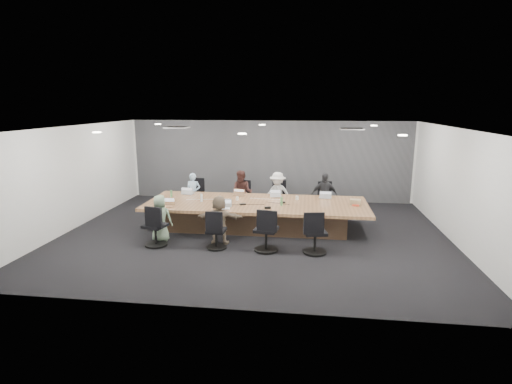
# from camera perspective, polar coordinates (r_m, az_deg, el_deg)

# --- Properties ---
(floor) EXTENTS (10.00, 8.00, 0.00)m
(floor) POSITION_cam_1_polar(r_m,az_deg,el_deg) (10.65, -0.28, -5.99)
(floor) COLOR black
(floor) RESTS_ON ground
(ceiling) EXTENTS (10.00, 8.00, 0.00)m
(ceiling) POSITION_cam_1_polar(r_m,az_deg,el_deg) (10.11, -0.30, 9.23)
(ceiling) COLOR white
(ceiling) RESTS_ON wall_back
(wall_back) EXTENTS (10.00, 0.00, 2.80)m
(wall_back) POSITION_cam_1_polar(r_m,az_deg,el_deg) (14.21, 1.89, 4.50)
(wall_back) COLOR silver
(wall_back) RESTS_ON ground
(wall_front) EXTENTS (10.00, 0.00, 2.80)m
(wall_front) POSITION_cam_1_polar(r_m,az_deg,el_deg) (6.47, -5.09, -5.35)
(wall_front) COLOR silver
(wall_front) RESTS_ON ground
(wall_left) EXTENTS (0.00, 8.00, 2.80)m
(wall_left) POSITION_cam_1_polar(r_m,az_deg,el_deg) (12.02, -24.65, 1.89)
(wall_left) COLOR silver
(wall_left) RESTS_ON ground
(wall_right) EXTENTS (0.00, 8.00, 2.80)m
(wall_right) POSITION_cam_1_polar(r_m,az_deg,el_deg) (10.83, 26.94, 0.61)
(wall_right) COLOR silver
(wall_right) RESTS_ON ground
(curtain) EXTENTS (9.80, 0.04, 2.80)m
(curtain) POSITION_cam_1_polar(r_m,az_deg,el_deg) (14.13, 1.86, 4.45)
(curtain) COLOR #57575C
(curtain) RESTS_ON ground
(conference_table) EXTENTS (6.00, 2.20, 0.74)m
(conference_table) POSITION_cam_1_polar(r_m,az_deg,el_deg) (11.00, 0.07, -3.19)
(conference_table) COLOR #513928
(conference_table) RESTS_ON ground
(chair_0) EXTENTS (0.58, 0.58, 0.83)m
(chair_0) POSITION_cam_1_polar(r_m,az_deg,el_deg) (13.05, -8.49, -0.76)
(chair_0) COLOR black
(chair_0) RESTS_ON ground
(chair_1) EXTENTS (0.56, 0.56, 0.77)m
(chair_1) POSITION_cam_1_polar(r_m,az_deg,el_deg) (12.72, -1.73, -1.10)
(chair_1) COLOR black
(chair_1) RESTS_ON ground
(chair_2) EXTENTS (0.56, 0.56, 0.81)m
(chair_2) POSITION_cam_1_polar(r_m,az_deg,el_deg) (12.59, 3.21, -1.17)
(chair_2) COLOR black
(chair_2) RESTS_ON ground
(chair_3) EXTENTS (0.63, 0.63, 0.81)m
(chair_3) POSITION_cam_1_polar(r_m,az_deg,el_deg) (12.57, 9.59, -1.36)
(chair_3) COLOR black
(chair_3) RESTS_ON ground
(chair_4) EXTENTS (0.70, 0.70, 0.85)m
(chair_4) POSITION_cam_1_polar(r_m,az_deg,el_deg) (9.96, -14.18, -5.14)
(chair_4) COLOR black
(chair_4) RESTS_ON ground
(chair_5) EXTENTS (0.52, 0.52, 0.74)m
(chair_5) POSITION_cam_1_polar(r_m,az_deg,el_deg) (9.54, -5.69, -5.93)
(chair_5) COLOR black
(chair_5) RESTS_ON ground
(chair_6) EXTENTS (0.68, 0.68, 0.87)m
(chair_6) POSITION_cam_1_polar(r_m,az_deg,el_deg) (9.33, 1.47, -5.87)
(chair_6) COLOR black
(chair_6) RESTS_ON ground
(chair_7) EXTENTS (0.67, 0.67, 0.85)m
(chair_7) POSITION_cam_1_polar(r_m,az_deg,el_deg) (9.29, 8.44, -6.17)
(chair_7) COLOR black
(chair_7) RESTS_ON ground
(person_0) EXTENTS (0.47, 0.32, 1.26)m
(person_0) POSITION_cam_1_polar(r_m,az_deg,el_deg) (12.67, -8.95, -0.16)
(person_0) COLOR #99BBD9
(person_0) RESTS_ON ground
(laptop_0) EXTENTS (0.37, 0.28, 0.02)m
(laptop_0) POSITION_cam_1_polar(r_m,az_deg,el_deg) (12.13, -9.69, -0.19)
(laptop_0) COLOR #B2B2B7
(laptop_0) RESTS_ON conference_table
(person_1) EXTENTS (0.73, 0.60, 1.38)m
(person_1) POSITION_cam_1_polar(r_m,az_deg,el_deg) (12.32, -2.00, -0.11)
(person_1) COLOR #3D221F
(person_1) RESTS_ON ground
(laptop_1) EXTENTS (0.37, 0.29, 0.02)m
(laptop_1) POSITION_cam_1_polar(r_m,az_deg,el_deg) (11.78, -2.44, -0.40)
(laptop_1) COLOR #8C6647
(laptop_1) RESTS_ON conference_table
(person_2) EXTENTS (0.97, 0.70, 1.35)m
(person_2) POSITION_cam_1_polar(r_m,az_deg,el_deg) (12.19, 3.10, -0.31)
(person_2) COLOR #B6B6B6
(person_2) RESTS_ON ground
(laptop_2) EXTENTS (0.32, 0.23, 0.02)m
(laptop_2) POSITION_cam_1_polar(r_m,az_deg,el_deg) (11.64, 2.90, -0.56)
(laptop_2) COLOR #B2B2B7
(laptop_2) RESTS_ON conference_table
(person_3) EXTENTS (0.84, 0.45, 1.36)m
(person_3) POSITION_cam_1_polar(r_m,az_deg,el_deg) (12.17, 9.69, -0.49)
(person_3) COLOR #26272A
(person_3) RESTS_ON ground
(laptop_3) EXTENTS (0.34, 0.25, 0.02)m
(laptop_3) POSITION_cam_1_polar(r_m,az_deg,el_deg) (11.62, 9.80, -0.76)
(laptop_3) COLOR #B2B2B7
(laptop_3) RESTS_ON conference_table
(person_4) EXTENTS (0.61, 0.43, 1.19)m
(person_4) POSITION_cam_1_polar(r_m,az_deg,el_deg) (10.23, -13.52, -3.65)
(person_4) COLOR gray
(person_4) RESTS_ON ground
(laptop_4) EXTENTS (0.31, 0.22, 0.02)m
(laptop_4) POSITION_cam_1_polar(r_m,az_deg,el_deg) (10.68, -12.52, -2.04)
(laptop_4) COLOR #8C6647
(laptop_4) RESTS_ON conference_table
(person_5) EXTENTS (1.15, 0.43, 1.22)m
(person_5) POSITION_cam_1_polar(r_m,az_deg,el_deg) (9.79, -5.26, -3.96)
(person_5) COLOR #715F4D
(person_5) RESTS_ON ground
(laptop_5) EXTENTS (0.33, 0.25, 0.02)m
(laptop_5) POSITION_cam_1_polar(r_m,az_deg,el_deg) (10.27, -4.61, -2.36)
(laptop_5) COLOR #B2B2B7
(laptop_5) RESTS_ON conference_table
(bottle_green_left) EXTENTS (0.08, 0.08, 0.23)m
(bottle_green_left) POSITION_cam_1_polar(r_m,az_deg,el_deg) (11.63, -12.01, -0.31)
(bottle_green_left) COLOR #569655
(bottle_green_left) RESTS_ON conference_table
(bottle_green_right) EXTENTS (0.07, 0.07, 0.23)m
(bottle_green_right) POSITION_cam_1_polar(r_m,az_deg,el_deg) (10.57, 3.66, -1.34)
(bottle_green_right) COLOR #569655
(bottle_green_right) RESTS_ON conference_table
(bottle_clear) EXTENTS (0.07, 0.07, 0.22)m
(bottle_clear) POSITION_cam_1_polar(r_m,az_deg,el_deg) (11.05, -7.80, -0.83)
(bottle_clear) COLOR silver
(bottle_clear) RESTS_ON conference_table
(cup_white_far) EXTENTS (0.10, 0.10, 0.10)m
(cup_white_far) POSITION_cam_1_polar(r_m,az_deg,el_deg) (11.15, -2.68, -0.93)
(cup_white_far) COLOR white
(cup_white_far) RESTS_ON conference_table
(cup_white_near) EXTENTS (0.10, 0.10, 0.10)m
(cup_white_near) POSITION_cam_1_polar(r_m,az_deg,el_deg) (11.25, 5.90, -0.85)
(cup_white_near) COLOR white
(cup_white_near) RESTS_ON conference_table
(mug_brown) EXTENTS (0.11, 0.11, 0.11)m
(mug_brown) POSITION_cam_1_polar(r_m,az_deg,el_deg) (11.43, -13.31, -0.90)
(mug_brown) COLOR brown
(mug_brown) RESTS_ON conference_table
(mic_left) EXTENTS (0.18, 0.16, 0.03)m
(mic_left) POSITION_cam_1_polar(r_m,az_deg,el_deg) (10.66, -1.91, -1.74)
(mic_left) COLOR black
(mic_left) RESTS_ON conference_table
(mic_right) EXTENTS (0.16, 0.12, 0.03)m
(mic_right) POSITION_cam_1_polar(r_m,az_deg,el_deg) (10.88, 3.80, -1.47)
(mic_right) COLOR black
(mic_right) RESTS_ON conference_table
(stapler) EXTENTS (0.17, 0.09, 0.06)m
(stapler) POSITION_cam_1_polar(r_m,az_deg,el_deg) (10.24, 1.67, -2.26)
(stapler) COLOR black
(stapler) RESTS_ON conference_table
(canvas_bag) EXTENTS (0.30, 0.21, 0.15)m
(canvas_bag) POSITION_cam_1_polar(r_m,az_deg,el_deg) (10.94, 14.01, -1.41)
(canvas_bag) COLOR tan
(canvas_bag) RESTS_ON conference_table
(snack_packet) EXTENTS (0.19, 0.14, 0.04)m
(snack_packet) POSITION_cam_1_polar(r_m,az_deg,el_deg) (10.86, 14.05, -1.83)
(snack_packet) COLOR #D74529
(snack_packet) RESTS_ON conference_table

